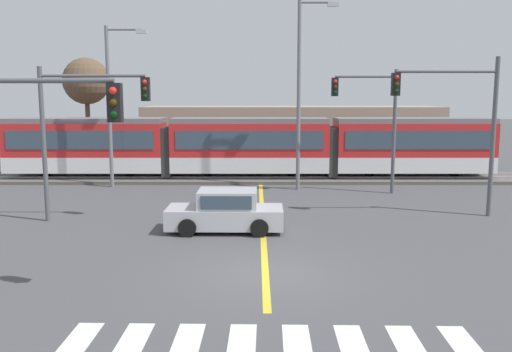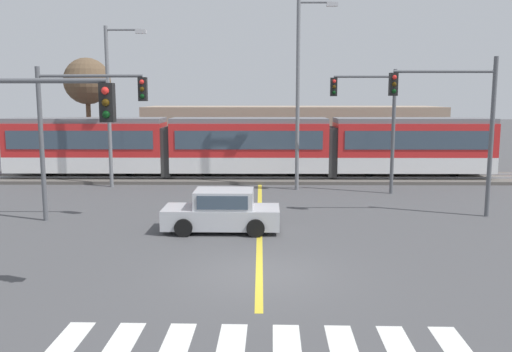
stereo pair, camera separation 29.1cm
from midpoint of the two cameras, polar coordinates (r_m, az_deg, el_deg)
name	(u,v)px [view 2 (the right image)]	position (r m, az deg, el deg)	size (l,w,h in m)	color
ground_plane	(259,274)	(15.24, 0.90, -10.25)	(200.00, 200.00, 0.00)	#474749
track_bed	(260,178)	(31.85, 0.68, -0.21)	(120.00, 4.00, 0.18)	#56514C
rail_near	(260,177)	(31.12, 0.69, -0.15)	(120.00, 0.08, 0.10)	#939399
rail_far	(260,174)	(32.55, 0.68, 0.23)	(120.00, 0.08, 0.10)	#939399
light_rail_tram	(249,145)	(31.62, -0.46, 3.30)	(28.00, 2.64, 3.43)	silver
lane_centre_line	(260,222)	(21.15, 0.78, -4.90)	(0.20, 17.83, 0.01)	gold
sedan_crossing	(222,212)	(19.72, -3.18, -3.81)	(4.22, 1.96, 1.52)	#B7BABF
traffic_light_mid_left	(78,118)	(21.98, -17.91, 5.81)	(4.25, 0.38, 5.99)	#515459
traffic_light_mid_right	(458,113)	(23.17, 20.81, 6.20)	(4.25, 0.38, 6.42)	#515459
traffic_light_near_left	(15,143)	(13.85, -23.51, 3.17)	(3.75, 0.38, 5.79)	#515459
traffic_light_far_right	(373,112)	(27.55, 12.47, 6.56)	(3.25, 0.38, 6.17)	#515459
street_lamp_west	(112,97)	(29.88, -14.63, 8.06)	(2.21, 0.28, 8.48)	slate
street_lamp_centre	(301,85)	(28.17, 5.06, 9.53)	(2.05, 0.28, 9.71)	slate
bare_tree_far_west	(87,82)	(39.02, -17.15, 9.44)	(3.14, 3.14, 7.44)	brown
building_backdrop_far	(292,133)	(41.54, 4.00, 4.51)	(21.94, 6.00, 4.08)	gray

